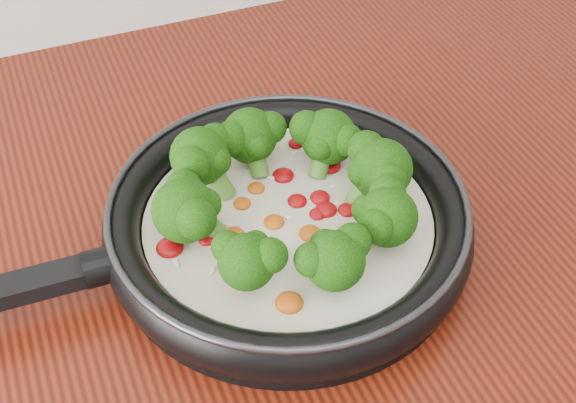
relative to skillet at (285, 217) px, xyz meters
name	(u,v)px	position (x,y,z in m)	size (l,w,h in m)	color
skillet	(285,217)	(0.00, 0.00, 0.00)	(0.47, 0.31, 0.09)	black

